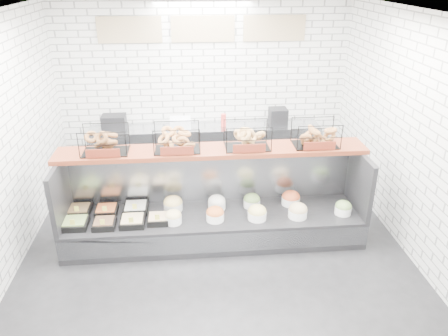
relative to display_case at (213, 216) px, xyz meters
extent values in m
plane|color=black|center=(0.02, -0.34, -0.33)|extent=(5.50, 5.50, 0.00)
cube|color=white|center=(0.02, 2.41, 1.17)|extent=(5.00, 0.02, 3.00)
cube|color=white|center=(2.52, -0.34, 1.17)|extent=(0.02, 5.50, 3.00)
cube|color=white|center=(0.02, -0.34, 2.67)|extent=(5.00, 5.50, 0.02)
cube|color=tan|center=(-1.18, 2.38, 2.17)|extent=(1.05, 0.03, 0.42)
cube|color=tan|center=(0.02, 2.38, 2.17)|extent=(1.05, 0.03, 0.42)
cube|color=tan|center=(1.22, 2.38, 2.17)|extent=(1.05, 0.03, 0.42)
cube|color=black|center=(0.02, -0.04, -0.13)|extent=(4.00, 0.90, 0.40)
cube|color=#93969B|center=(0.02, -0.48, -0.11)|extent=(4.00, 0.03, 0.28)
cube|color=#93969B|center=(0.02, 0.37, 0.47)|extent=(4.00, 0.08, 0.80)
cube|color=black|center=(-1.95, -0.04, 0.47)|extent=(0.06, 0.90, 0.80)
cube|color=black|center=(1.99, -0.04, 0.47)|extent=(0.06, 0.90, 0.80)
cube|color=black|center=(-1.79, -0.21, 0.11)|extent=(0.32, 0.32, 0.08)
cube|color=olive|center=(-1.79, -0.21, 0.14)|extent=(0.27, 0.27, 0.04)
cube|color=#D3CB49|center=(-1.79, -0.32, 0.20)|extent=(0.06, 0.01, 0.08)
cube|color=black|center=(-1.81, 0.13, 0.11)|extent=(0.31, 0.31, 0.08)
cube|color=brown|center=(-1.81, 0.13, 0.14)|extent=(0.26, 0.26, 0.04)
cube|color=#D3CB49|center=(-1.81, 0.02, 0.20)|extent=(0.06, 0.01, 0.08)
cube|color=black|center=(-1.41, -0.24, 0.11)|extent=(0.28, 0.28, 0.08)
cube|color=brown|center=(-1.41, -0.24, 0.14)|extent=(0.24, 0.24, 0.04)
cube|color=#D3CB49|center=(-1.41, -0.34, 0.20)|extent=(0.06, 0.01, 0.08)
cube|color=black|center=(-1.44, 0.09, 0.11)|extent=(0.29, 0.29, 0.08)
cube|color=#C95F2A|center=(-1.44, 0.09, 0.14)|extent=(0.25, 0.25, 0.04)
cube|color=#D3CB49|center=(-1.44, -0.01, 0.20)|extent=(0.06, 0.01, 0.08)
cube|color=black|center=(-1.06, -0.22, 0.11)|extent=(0.32, 0.32, 0.08)
cube|color=tan|center=(-1.06, -0.22, 0.14)|extent=(0.27, 0.27, 0.04)
cube|color=#D3CB49|center=(-1.06, -0.33, 0.20)|extent=(0.06, 0.01, 0.08)
cube|color=black|center=(-1.05, 0.12, 0.11)|extent=(0.32, 0.32, 0.08)
cube|color=silver|center=(-1.05, 0.12, 0.14)|extent=(0.27, 0.27, 0.04)
cube|color=#D3CB49|center=(-1.05, 0.01, 0.20)|extent=(0.06, 0.01, 0.08)
cube|color=black|center=(-0.73, -0.20, 0.11)|extent=(0.27, 0.27, 0.08)
cube|color=tan|center=(-0.73, -0.20, 0.14)|extent=(0.23, 0.23, 0.04)
cube|color=#D3CB49|center=(-0.73, -0.29, 0.20)|extent=(0.06, 0.01, 0.08)
cylinder|color=white|center=(-0.53, -0.23, 0.12)|extent=(0.22, 0.22, 0.11)
ellipsoid|color=#D2BB81|center=(-0.53, -0.23, 0.18)|extent=(0.21, 0.21, 0.15)
cylinder|color=white|center=(-0.54, 0.11, 0.12)|extent=(0.26, 0.26, 0.11)
ellipsoid|color=#ECCE79|center=(-0.54, 0.11, 0.18)|extent=(0.26, 0.26, 0.18)
cylinder|color=white|center=(0.02, -0.21, 0.12)|extent=(0.24, 0.24, 0.11)
ellipsoid|color=#C05D28|center=(0.02, -0.21, 0.18)|extent=(0.23, 0.23, 0.16)
cylinder|color=white|center=(0.06, 0.09, 0.12)|extent=(0.24, 0.24, 0.11)
ellipsoid|color=silver|center=(0.06, 0.09, 0.18)|extent=(0.24, 0.24, 0.17)
cylinder|color=white|center=(0.57, -0.23, 0.12)|extent=(0.25, 0.25, 0.11)
ellipsoid|color=tan|center=(0.57, -0.23, 0.18)|extent=(0.25, 0.25, 0.17)
cylinder|color=white|center=(0.55, 0.10, 0.12)|extent=(0.23, 0.23, 0.11)
ellipsoid|color=olive|center=(0.55, 0.10, 0.18)|extent=(0.23, 0.23, 0.16)
cylinder|color=white|center=(1.12, -0.23, 0.12)|extent=(0.25, 0.25, 0.11)
ellipsoid|color=tan|center=(1.12, -0.23, 0.18)|extent=(0.25, 0.25, 0.17)
cylinder|color=white|center=(1.11, 0.12, 0.12)|extent=(0.26, 0.26, 0.11)
ellipsoid|color=#BF4E28|center=(1.11, 0.12, 0.18)|extent=(0.25, 0.25, 0.18)
cylinder|color=white|center=(1.75, -0.20, 0.12)|extent=(0.22, 0.22, 0.11)
ellipsoid|color=#6E914A|center=(1.75, -0.20, 0.18)|extent=(0.22, 0.22, 0.15)
cube|color=#531F11|center=(0.02, 0.18, 0.90)|extent=(4.10, 0.50, 0.06)
cube|color=black|center=(-1.36, 0.18, 1.10)|extent=(0.60, 0.38, 0.34)
cube|color=#5F1F11|center=(-1.36, -0.02, 1.00)|extent=(0.42, 0.02, 0.11)
cube|color=black|center=(-0.44, 0.18, 1.10)|extent=(0.60, 0.38, 0.34)
cube|color=#5F1F11|center=(-0.44, -0.02, 1.00)|extent=(0.42, 0.02, 0.11)
cube|color=black|center=(0.48, 0.18, 1.10)|extent=(0.60, 0.38, 0.34)
cube|color=#5F1F11|center=(0.48, -0.02, 1.00)|extent=(0.42, 0.02, 0.11)
cube|color=black|center=(1.40, 0.18, 1.10)|extent=(0.60, 0.38, 0.34)
cube|color=#5F1F11|center=(1.40, -0.02, 1.00)|extent=(0.42, 0.02, 0.11)
cube|color=#93969B|center=(0.02, 2.09, 0.12)|extent=(4.00, 0.60, 0.90)
cube|color=black|center=(-1.55, 2.11, 0.69)|extent=(0.40, 0.30, 0.24)
cube|color=silver|center=(-0.42, 2.03, 0.66)|extent=(0.35, 0.28, 0.18)
cylinder|color=#D93C36|center=(0.33, 2.07, 0.68)|extent=(0.09, 0.09, 0.22)
cube|color=black|center=(1.29, 2.04, 0.72)|extent=(0.30, 0.30, 0.30)
camera|label=1|loc=(-0.31, -5.14, 3.12)|focal=35.00mm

